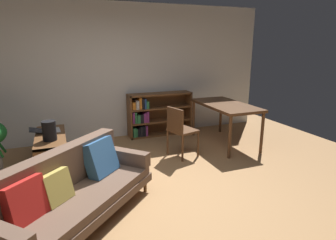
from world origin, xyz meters
name	(u,v)px	position (x,y,z in m)	size (l,w,h in m)	color
ground_plane	(152,197)	(0.00, 0.00, 0.00)	(8.16, 8.16, 0.00)	#A87A4C
back_wall_panel	(109,72)	(0.00, 2.70, 1.35)	(6.80, 0.10, 2.70)	silver
fabric_couch	(72,189)	(-0.95, -0.16, 0.38)	(1.91, 1.89, 0.79)	brown
media_console	(52,151)	(-1.17, 1.51, 0.25)	(0.45, 1.22, 0.52)	brown
open_laptop	(47,130)	(-1.22, 1.75, 0.54)	(0.48, 0.31, 0.07)	silver
desk_speaker	(49,131)	(-1.17, 1.26, 0.66)	(0.20, 0.20, 0.29)	black
dining_table	(226,108)	(1.98, 1.46, 0.71)	(0.77, 1.49, 0.79)	#56351E
dining_chair_near	(180,129)	(0.89, 1.15, 0.51)	(0.50, 0.53, 0.87)	#56351E
bookshelf	(154,114)	(0.89, 2.51, 0.45)	(1.37, 0.33, 0.91)	brown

